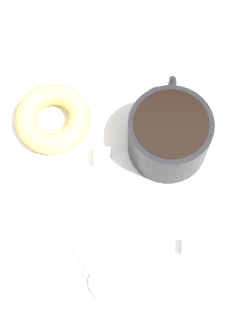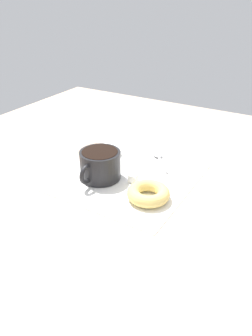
{
  "view_description": "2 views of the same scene",
  "coord_description": "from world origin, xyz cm",
  "px_view_note": "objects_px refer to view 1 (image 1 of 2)",
  "views": [
    {
      "loc": [
        22.53,
        1.65,
        61.73
      ],
      "look_at": [
        1.6,
        0.51,
        2.3
      ],
      "focal_mm": 60.0,
      "sensor_mm": 36.0,
      "label": 1
    },
    {
      "loc": [
        -55.93,
        -33.14,
        38.92
      ],
      "look_at": [
        1.6,
        0.51,
        2.3
      ],
      "focal_mm": 35.0,
      "sensor_mm": 36.0,
      "label": 2
    }
  ],
  "objects_px": {
    "donut": "(53,118)",
    "sugar_cube_extra": "(102,158)",
    "coffee_cup": "(169,134)",
    "spoon": "(94,277)",
    "sugar_cube": "(189,248)"
  },
  "relations": [
    {
      "from": "sugar_cube",
      "to": "sugar_cube_extra",
      "type": "bearing_deg",
      "value": -134.15
    },
    {
      "from": "donut",
      "to": "spoon",
      "type": "height_order",
      "value": "donut"
    },
    {
      "from": "coffee_cup",
      "to": "donut",
      "type": "bearing_deg",
      "value": -99.05
    },
    {
      "from": "coffee_cup",
      "to": "sugar_cube_extra",
      "type": "xyz_separation_m",
      "value": [
        0.02,
        -0.08,
        -0.03
      ]
    },
    {
      "from": "donut",
      "to": "sugar_cube_extra",
      "type": "xyz_separation_m",
      "value": [
        0.05,
        0.06,
        -0.0
      ]
    },
    {
      "from": "donut",
      "to": "sugar_cube",
      "type": "relative_size",
      "value": 6.07
    },
    {
      "from": "coffee_cup",
      "to": "spoon",
      "type": "distance_m",
      "value": 0.18
    },
    {
      "from": "coffee_cup",
      "to": "sugar_cube_extra",
      "type": "distance_m",
      "value": 0.08
    },
    {
      "from": "coffee_cup",
      "to": "sugar_cube_extra",
      "type": "relative_size",
      "value": 6.64
    },
    {
      "from": "coffee_cup",
      "to": "sugar_cube",
      "type": "bearing_deg",
      "value": 12.3
    },
    {
      "from": "donut",
      "to": "sugar_cube_extra",
      "type": "distance_m",
      "value": 0.08
    },
    {
      "from": "sugar_cube",
      "to": "coffee_cup",
      "type": "bearing_deg",
      "value": -167.7
    },
    {
      "from": "spoon",
      "to": "sugar_cube_extra",
      "type": "height_order",
      "value": "sugar_cube_extra"
    },
    {
      "from": "spoon",
      "to": "sugar_cube",
      "type": "xyz_separation_m",
      "value": [
        -0.04,
        0.1,
        0.0
      ]
    },
    {
      "from": "coffee_cup",
      "to": "spoon",
      "type": "bearing_deg",
      "value": -25.14
    }
  ]
}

